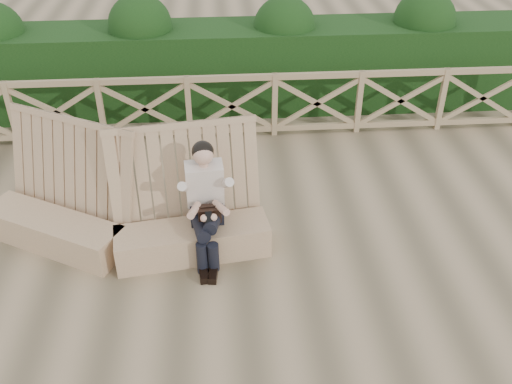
{
  "coord_description": "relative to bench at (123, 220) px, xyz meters",
  "views": [
    {
      "loc": [
        -0.25,
        -5.15,
        4.64
      ],
      "look_at": [
        0.17,
        0.4,
        0.9
      ],
      "focal_mm": 40.0,
      "sensor_mm": 36.0,
      "label": 1
    }
  ],
  "objects": [
    {
      "name": "guardrail",
      "position": [
        1.48,
        2.84,
        0.17
      ],
      "size": [
        10.1,
        0.09,
        1.1
      ],
      "color": "#8A7150",
      "rests_on": "ground"
    },
    {
      "name": "woman",
      "position": [
        1.05,
        -0.18,
        0.39
      ],
      "size": [
        0.47,
        0.98,
        1.5
      ],
      "rotation": [
        0.0,
        0.0,
        0.09
      ],
      "color": "black",
      "rests_on": "ground"
    },
    {
      "name": "hedge",
      "position": [
        1.48,
        4.04,
        0.36
      ],
      "size": [
        12.0,
        1.2,
        1.5
      ],
      "primitive_type": "cube",
      "color": "black",
      "rests_on": "ground"
    },
    {
      "name": "ground",
      "position": [
        1.48,
        -0.66,
        -0.39
      ],
      "size": [
        60.0,
        60.0,
        0.0
      ],
      "primitive_type": "plane",
      "color": "brown",
      "rests_on": "ground"
    },
    {
      "name": "bench",
      "position": [
        0.0,
        0.0,
        0.0
      ],
      "size": [
        3.66,
        1.59,
        1.55
      ],
      "rotation": [
        0.0,
        0.0,
        -0.24
      ],
      "color": "#9A7A58",
      "rests_on": "ground"
    }
  ]
}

